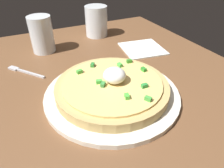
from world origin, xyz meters
TOP-DOWN VIEW (x-y plane):
  - dining_table at (0.00, 0.00)cm, footprint 91.54×69.32cm
  - plate at (2.71, -3.37)cm, footprint 29.36×29.36cm
  - pizza at (2.71, -3.33)cm, footprint 24.46×24.46cm
  - cup_near at (-32.46, 7.46)cm, footprint 7.82×7.82cm
  - cup_far at (-27.18, -12.43)cm, footprint 6.83×6.83cm
  - fork at (-16.53, -20.01)cm, footprint 9.97×8.24cm
  - napkin at (-14.90, 16.01)cm, footprint 14.23×14.23cm

SIDE VIEW (x-z plane):
  - dining_table at x=0.00cm, z-range 0.00..3.24cm
  - napkin at x=-14.90cm, z-range 3.24..3.64cm
  - fork at x=-16.53cm, z-range 3.24..3.74cm
  - plate at x=2.71cm, z-range 3.24..4.33cm
  - pizza at x=2.71cm, z-range 2.85..8.58cm
  - cup_far at x=-27.18cm, z-range 2.76..13.62cm
  - cup_near at x=-32.46cm, z-range 3.01..13.43cm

